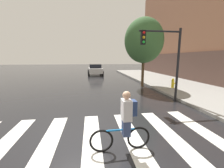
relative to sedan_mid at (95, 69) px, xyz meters
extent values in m
plane|color=black|center=(-1.05, -18.54, -0.86)|extent=(120.00, 120.00, 0.00)
cube|color=silver|center=(-3.36, -18.54, -0.85)|extent=(0.55, 3.59, 0.01)
cube|color=silver|center=(-2.06, -18.54, -0.85)|extent=(0.55, 3.59, 0.01)
cube|color=silver|center=(-0.77, -18.54, -0.85)|extent=(0.55, 3.59, 0.01)
cube|color=silver|center=(0.52, -18.54, -0.85)|extent=(0.55, 3.59, 0.01)
cube|color=silver|center=(1.81, -18.54, -0.85)|extent=(0.55, 3.59, 0.01)
cube|color=silver|center=(3.10, -18.54, -0.85)|extent=(0.55, 3.59, 0.01)
cube|color=silver|center=(0.00, 0.04, -0.14)|extent=(2.04, 4.85, 0.73)
cube|color=black|center=(0.00, -0.12, 0.52)|extent=(1.78, 2.34, 0.57)
cylinder|color=black|center=(-1.04, 1.55, -0.50)|extent=(0.27, 0.72, 0.71)
cylinder|color=black|center=(0.97, 1.60, -0.50)|extent=(0.27, 0.72, 0.71)
cylinder|color=black|center=(-0.97, -1.52, -0.50)|extent=(0.27, 0.72, 0.71)
cylinder|color=black|center=(1.04, -1.48, -0.50)|extent=(0.27, 0.72, 0.71)
torus|color=black|center=(0.53, -19.29, -0.53)|extent=(0.66, 0.07, 0.66)
torus|color=black|center=(-0.52, -19.30, -0.53)|extent=(0.66, 0.07, 0.66)
cylinder|color=#1972BF|center=(0.01, -19.29, -0.25)|extent=(0.89, 0.06, 0.05)
cylinder|color=#1972BF|center=(0.17, -19.29, -0.18)|extent=(0.04, 0.04, 0.45)
cube|color=#384772|center=(0.17, -19.29, -0.13)|extent=(0.20, 0.28, 0.56)
cube|color=silver|center=(0.17, -19.29, 0.32)|extent=(0.24, 0.36, 0.56)
sphere|color=tan|center=(0.17, -19.29, 0.72)|extent=(0.22, 0.22, 0.22)
cube|color=navy|center=(0.35, -19.29, 0.37)|extent=(0.16, 0.28, 0.40)
cylinder|color=black|center=(4.27, -15.04, 1.24)|extent=(0.14, 0.14, 4.20)
cylinder|color=black|center=(3.07, -15.04, 3.14)|extent=(2.40, 0.10, 0.10)
cube|color=black|center=(2.11, -15.04, 2.79)|extent=(0.24, 0.20, 0.76)
sphere|color=red|center=(2.11, -15.15, 3.03)|extent=(0.14, 0.14, 0.14)
sphere|color=gold|center=(2.11, -15.15, 2.79)|extent=(0.14, 0.14, 0.14)
sphere|color=green|center=(2.11, -15.15, 2.55)|extent=(0.14, 0.14, 0.14)
cylinder|color=gold|center=(5.90, -11.99, -0.38)|extent=(0.22, 0.22, 0.65)
sphere|color=gold|center=(5.90, -11.99, -0.02)|extent=(0.18, 0.18, 0.18)
cylinder|color=gold|center=(6.06, -11.99, -0.35)|extent=(0.12, 0.09, 0.09)
cylinder|color=#4C3823|center=(3.92, -10.29, 0.50)|extent=(0.24, 0.24, 2.71)
ellipsoid|color=#386033|center=(3.92, -10.29, 3.20)|extent=(3.37, 3.37, 3.88)
cube|color=brown|center=(17.92, -3.97, 0.74)|extent=(15.67, 21.68, 3.20)
camera|label=1|loc=(-0.77, -22.95, 1.69)|focal=23.51mm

